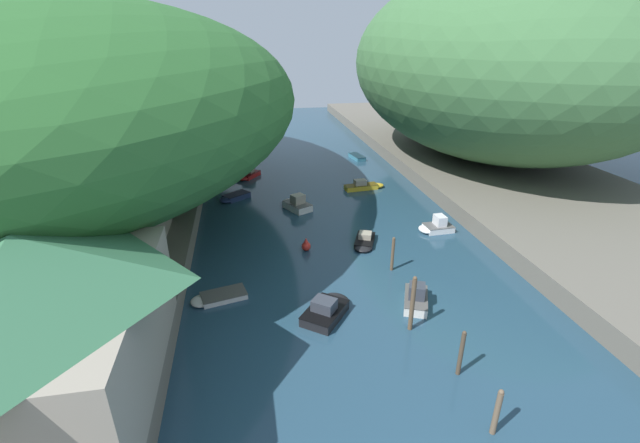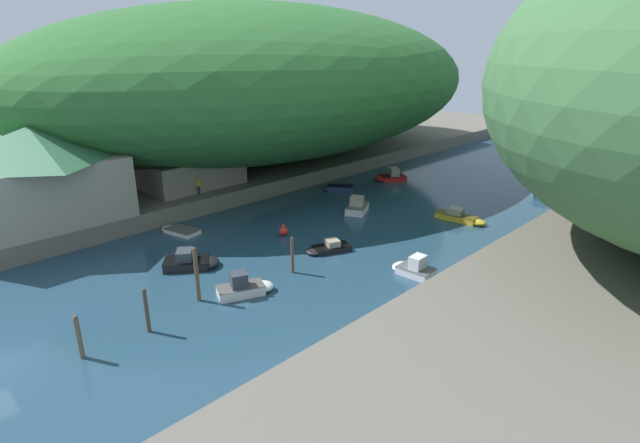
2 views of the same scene
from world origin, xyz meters
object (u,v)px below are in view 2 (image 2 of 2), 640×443
at_px(boat_small_dinghy, 358,206).
at_px(person_on_quay, 198,185).
at_px(boat_white_cruiser, 545,194).
at_px(channel_buoy_near, 283,230).
at_px(boat_far_upstream, 327,248).
at_px(boat_cabin_cruiser, 246,287).
at_px(boat_moored_right, 461,218).
at_px(boat_navy_launch, 413,268).
at_px(boat_open_rowboat, 179,230).
at_px(waterfront_building, 37,173).
at_px(boat_near_quay, 337,188).
at_px(person_by_boathouse, 185,186).
at_px(boat_red_skiff, 192,262).
at_px(boathouse_shed, 191,166).
at_px(boat_far_right_bank, 390,177).

xyz_separation_m(boat_small_dinghy, person_on_quay, (-11.13, -10.55, 2.05)).
relative_size(boat_white_cruiser, channel_buoy_near, 3.79).
distance_m(boat_small_dinghy, boat_far_upstream, 10.22).
xyz_separation_m(boat_cabin_cruiser, boat_moored_right, (2.77, 22.31, -0.12)).
distance_m(boat_moored_right, channel_buoy_near, 16.36).
bearing_deg(boat_cabin_cruiser, boat_small_dinghy, 130.38).
relative_size(boat_navy_launch, boat_open_rowboat, 0.80).
height_order(boat_cabin_cruiser, boat_white_cruiser, boat_cabin_cruiser).
height_order(waterfront_building, boat_moored_right, waterfront_building).
relative_size(boat_near_quay, person_by_boathouse, 2.16).
bearing_deg(channel_buoy_near, waterfront_building, -133.86).
xyz_separation_m(boat_cabin_cruiser, person_by_boathouse, (-17.23, 6.02, 2.07)).
distance_m(person_on_quay, person_by_boathouse, 1.28).
xyz_separation_m(boat_near_quay, person_by_boathouse, (-5.19, -15.45, 2.26)).
height_order(boat_moored_right, channel_buoy_near, boat_moored_right).
xyz_separation_m(boat_far_upstream, boat_red_skiff, (-4.97, -9.05, 0.15)).
height_order(boathouse_shed, person_by_boathouse, boathouse_shed).
relative_size(boat_far_right_bank, boat_cabin_cruiser, 1.02).
xyz_separation_m(boathouse_shed, person_on_quay, (3.07, -1.19, -1.12)).
xyz_separation_m(boat_cabin_cruiser, channel_buoy_near, (-6.09, 8.55, -0.04)).
bearing_deg(boat_moored_right, boat_far_right_bank, -123.14).
bearing_deg(channel_buoy_near, boat_white_cruiser, 67.36).
relative_size(boathouse_shed, boat_white_cruiser, 2.37).
xyz_separation_m(boat_navy_launch, boat_moored_right, (-3.18, 12.12, -0.07)).
height_order(boat_far_upstream, boat_navy_launch, boat_navy_launch).
bearing_deg(boat_cabin_cruiser, boat_far_right_bank, 132.21).
bearing_deg(boat_moored_right, boat_small_dinghy, -68.54).
xyz_separation_m(waterfront_building, boat_navy_launch, (25.71, 15.85, -5.13)).
xyz_separation_m(boathouse_shed, boat_far_upstream, (18.91, 0.30, -3.39)).
relative_size(boat_navy_launch, boat_moored_right, 0.66).
relative_size(boathouse_shed, boat_near_quay, 2.80).
xyz_separation_m(boat_near_quay, boat_red_skiff, (6.00, -21.77, 0.15)).
xyz_separation_m(boat_red_skiff, channel_buoy_near, (-0.05, 8.86, 0.01)).
distance_m(boat_far_upstream, boat_open_rowboat, 13.43).
bearing_deg(boathouse_shed, waterfront_building, -89.06).
height_order(boat_far_upstream, person_on_quay, person_on_quay).
bearing_deg(boat_moored_right, person_on_quay, -58.87).
bearing_deg(boat_open_rowboat, boat_navy_launch, -81.80).
bearing_deg(boat_far_upstream, boat_moored_right, -83.59).
bearing_deg(waterfront_building, boat_far_upstream, 37.65).
distance_m(boat_far_upstream, boat_navy_launch, 7.18).
xyz_separation_m(waterfront_building, channel_buoy_near, (13.66, 14.22, -5.13)).
xyz_separation_m(boat_far_upstream, person_by_boathouse, (-16.16, -2.73, 2.27)).
xyz_separation_m(channel_buoy_near, person_on_quay, (-10.83, -1.29, 2.11)).
relative_size(boathouse_shed, boat_far_upstream, 2.64).
relative_size(waterfront_building, boat_white_cruiser, 3.02).
height_order(boathouse_shed, boat_cabin_cruiser, boathouse_shed).
xyz_separation_m(boat_small_dinghy, boat_cabin_cruiser, (5.79, -17.81, -0.02)).
bearing_deg(person_by_boathouse, boat_red_skiff, -127.43).
bearing_deg(waterfront_building, boat_navy_launch, 31.66).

